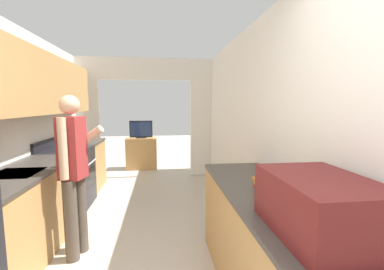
% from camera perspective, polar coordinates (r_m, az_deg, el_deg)
% --- Properties ---
extents(wall_left, '(0.38, 7.15, 2.50)m').
position_cam_1_polar(wall_left, '(3.35, -36.60, 4.76)').
color(wall_left, white).
rests_on(wall_left, ground_plane).
extents(wall_right, '(0.06, 7.15, 2.50)m').
position_cam_1_polar(wall_right, '(2.74, 17.27, 0.26)').
color(wall_right, white).
rests_on(wall_right, ground_plane).
extents(wall_far_with_doorway, '(3.19, 0.06, 2.50)m').
position_cam_1_polar(wall_far_with_doorway, '(5.49, -10.24, 5.84)').
color(wall_far_with_doorway, white).
rests_on(wall_far_with_doorway, ground_plane).
extents(counter_left, '(0.62, 3.56, 0.89)m').
position_cam_1_polar(counter_left, '(3.75, -29.18, -11.17)').
color(counter_left, '#B2844C').
rests_on(counter_left, ground_plane).
extents(counter_right, '(0.62, 1.98, 0.89)m').
position_cam_1_polar(counter_right, '(2.22, 16.27, -23.24)').
color(counter_right, '#B2844C').
rests_on(counter_right, ground_plane).
extents(range_oven, '(0.66, 0.79, 1.03)m').
position_cam_1_polar(range_oven, '(4.32, -25.86, -8.59)').
color(range_oven, black).
rests_on(range_oven, ground_plane).
extents(person, '(0.53, 0.43, 1.64)m').
position_cam_1_polar(person, '(2.83, -24.88, -7.51)').
color(person, '#4C4238').
rests_on(person, ground_plane).
extents(suitcase, '(0.44, 0.66, 0.30)m').
position_cam_1_polar(suitcase, '(1.49, 26.43, -13.88)').
color(suitcase, '#5B1919').
rests_on(suitcase, counter_right).
extents(book_stack, '(0.24, 0.30, 0.07)m').
position_cam_1_polar(book_stack, '(2.08, 16.88, -10.87)').
color(book_stack, red).
rests_on(book_stack, counter_right).
extents(tv_cabinet, '(0.72, 0.42, 0.75)m').
position_cam_1_polar(tv_cabinet, '(6.34, -11.11, -3.97)').
color(tv_cabinet, '#B2844C').
rests_on(tv_cabinet, ground_plane).
extents(television, '(0.54, 0.16, 0.41)m').
position_cam_1_polar(television, '(6.21, -11.26, 1.19)').
color(television, black).
rests_on(television, tv_cabinet).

